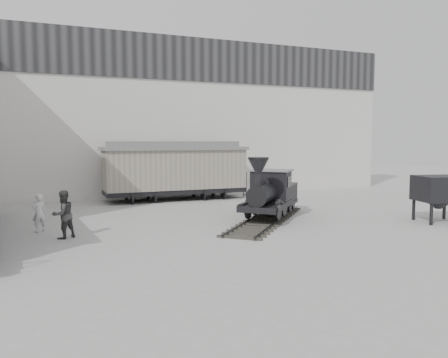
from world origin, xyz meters
name	(u,v)px	position (x,y,z in m)	size (l,w,h in m)	color
ground	(264,235)	(0.00, 0.00, 0.00)	(90.00, 90.00, 0.00)	#9E9E9B
north_wall	(170,117)	(0.00, 14.98, 5.55)	(34.00, 2.51, 11.00)	silver
locomotive	(269,196)	(1.95, 3.33, 1.12)	(7.13, 7.66, 3.04)	#34312C
boxcar	(175,169)	(-0.50, 11.87, 2.00)	(9.36, 3.01, 3.82)	black
visitor_a	(39,213)	(-8.54, 4.15, 0.81)	(0.59, 0.39, 1.61)	silver
visitor_b	(63,214)	(-7.62, 2.44, 0.96)	(0.93, 0.73, 1.92)	#3A3A3A
coal_hopper	(439,192)	(9.03, -0.37, 1.43)	(2.32, 2.04, 2.20)	black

